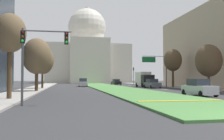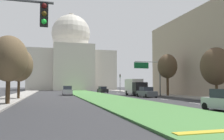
{
  "view_description": "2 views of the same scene",
  "coord_description": "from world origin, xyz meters",
  "px_view_note": "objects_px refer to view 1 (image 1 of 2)",
  "views": [
    {
      "loc": [
        -8.35,
        -9.24,
        1.83
      ],
      "look_at": [
        2.51,
        50.21,
        3.89
      ],
      "focal_mm": 39.56,
      "sensor_mm": 36.0,
      "label": 1
    },
    {
      "loc": [
        -8.15,
        -0.24,
        2.12
      ],
      "look_at": [
        0.7,
        32.28,
        4.29
      ],
      "focal_mm": 36.34,
      "sensor_mm": 36.0,
      "label": 2
    }
  ],
  "objects_px": {
    "overhead_guide_sign": "(157,64)",
    "sedan_lead_stopped": "(199,88)",
    "traffic_light_far_right": "(134,73)",
    "capitol_building": "(87,55)",
    "traffic_light_near_left": "(36,49)",
    "sedan_distant": "(83,83)",
    "box_truck_delivery": "(144,79)",
    "street_tree_right_far": "(173,60)",
    "sedan_midblock": "(152,84)",
    "street_tree_left_far": "(43,60)",
    "street_tree_right_mid": "(208,61)",
    "sedan_far_horizon": "(116,82)",
    "street_tree_left_near": "(10,34)",
    "street_tree_left_mid": "(37,56)"
  },
  "relations": [
    {
      "from": "overhead_guide_sign",
      "to": "street_tree_right_mid",
      "type": "xyz_separation_m",
      "value": [
        2.93,
        -13.5,
        -0.14
      ]
    },
    {
      "from": "street_tree_right_mid",
      "to": "street_tree_right_far",
      "type": "distance_m",
      "value": 12.36
    },
    {
      "from": "capitol_building",
      "to": "street_tree_right_far",
      "type": "relative_size",
      "value": 4.31
    },
    {
      "from": "traffic_light_near_left",
      "to": "traffic_light_far_right",
      "type": "xyz_separation_m",
      "value": [
        21.73,
        54.25,
        -0.48
      ]
    },
    {
      "from": "street_tree_left_far",
      "to": "traffic_light_near_left",
      "type": "bearing_deg",
      "value": -85.52
    },
    {
      "from": "traffic_light_near_left",
      "to": "sedan_distant",
      "type": "height_order",
      "value": "traffic_light_near_left"
    },
    {
      "from": "box_truck_delivery",
      "to": "capitol_building",
      "type": "bearing_deg",
      "value": 98.18
    },
    {
      "from": "capitol_building",
      "to": "street_tree_right_far",
      "type": "distance_m",
      "value": 60.31
    },
    {
      "from": "overhead_guide_sign",
      "to": "sedan_midblock",
      "type": "bearing_deg",
      "value": -126.14
    },
    {
      "from": "street_tree_left_far",
      "to": "sedan_midblock",
      "type": "height_order",
      "value": "street_tree_left_far"
    },
    {
      "from": "street_tree_right_mid",
      "to": "sedan_far_horizon",
      "type": "relative_size",
      "value": 1.55
    },
    {
      "from": "street_tree_right_far",
      "to": "box_truck_delivery",
      "type": "relative_size",
      "value": 1.2
    },
    {
      "from": "traffic_light_near_left",
      "to": "box_truck_delivery",
      "type": "xyz_separation_m",
      "value": [
        18.25,
        33.14,
        -2.12
      ]
    },
    {
      "from": "sedan_far_horizon",
      "to": "box_truck_delivery",
      "type": "relative_size",
      "value": 0.7
    },
    {
      "from": "street_tree_left_near",
      "to": "box_truck_delivery",
      "type": "relative_size",
      "value": 1.14
    },
    {
      "from": "street_tree_right_mid",
      "to": "street_tree_right_far",
      "type": "xyz_separation_m",
      "value": [
        -0.15,
        12.32,
        0.93
      ]
    },
    {
      "from": "overhead_guide_sign",
      "to": "street_tree_left_far",
      "type": "distance_m",
      "value": 22.36
    },
    {
      "from": "street_tree_left_near",
      "to": "box_truck_delivery",
      "type": "xyz_separation_m",
      "value": [
        20.9,
        28.56,
        -3.87
      ]
    },
    {
      "from": "traffic_light_far_right",
      "to": "overhead_guide_sign",
      "type": "xyz_separation_m",
      "value": [
        -1.7,
        -24.32,
        1.32
      ]
    },
    {
      "from": "street_tree_left_near",
      "to": "street_tree_left_mid",
      "type": "height_order",
      "value": "street_tree_left_near"
    },
    {
      "from": "street_tree_left_mid",
      "to": "box_truck_delivery",
      "type": "relative_size",
      "value": 1.14
    },
    {
      "from": "sedan_distant",
      "to": "overhead_guide_sign",
      "type": "bearing_deg",
      "value": -29.97
    },
    {
      "from": "capitol_building",
      "to": "street_tree_left_mid",
      "type": "distance_m",
      "value": 71.5
    },
    {
      "from": "box_truck_delivery",
      "to": "street_tree_right_far",
      "type": "bearing_deg",
      "value": -43.9
    },
    {
      "from": "street_tree_right_far",
      "to": "traffic_light_far_right",
      "type": "bearing_deg",
      "value": 92.43
    },
    {
      "from": "capitol_building",
      "to": "traffic_light_near_left",
      "type": "height_order",
      "value": "capitol_building"
    },
    {
      "from": "capitol_building",
      "to": "sedan_far_horizon",
      "type": "xyz_separation_m",
      "value": [
        4.98,
        -38.1,
        -11.1
      ]
    },
    {
      "from": "sedan_distant",
      "to": "street_tree_left_mid",
      "type": "bearing_deg",
      "value": -109.95
    },
    {
      "from": "traffic_light_near_left",
      "to": "street_tree_left_near",
      "type": "bearing_deg",
      "value": 120.1
    },
    {
      "from": "overhead_guide_sign",
      "to": "sedan_lead_stopped",
      "type": "relative_size",
      "value": 1.55
    },
    {
      "from": "traffic_light_near_left",
      "to": "sedan_distant",
      "type": "distance_m",
      "value": 38.76
    },
    {
      "from": "traffic_light_far_right",
      "to": "street_tree_left_mid",
      "type": "distance_m",
      "value": 43.87
    },
    {
      "from": "street_tree_left_near",
      "to": "street_tree_right_far",
      "type": "distance_m",
      "value": 35.11
    },
    {
      "from": "street_tree_left_mid",
      "to": "sedan_midblock",
      "type": "xyz_separation_m",
      "value": [
        19.81,
        9.58,
        -4.01
      ]
    },
    {
      "from": "capitol_building",
      "to": "traffic_light_far_right",
      "type": "xyz_separation_m",
      "value": [
        11.28,
        -33.17,
        -8.55
      ]
    },
    {
      "from": "street_tree_right_far",
      "to": "sedan_far_horizon",
      "type": "distance_m",
      "value": 22.35
    },
    {
      "from": "traffic_light_far_right",
      "to": "overhead_guide_sign",
      "type": "bearing_deg",
      "value": -93.99
    },
    {
      "from": "capitol_building",
      "to": "street_tree_right_far",
      "type": "height_order",
      "value": "capitol_building"
    },
    {
      "from": "overhead_guide_sign",
      "to": "sedan_midblock",
      "type": "relative_size",
      "value": 1.53
    },
    {
      "from": "overhead_guide_sign",
      "to": "sedan_far_horizon",
      "type": "relative_size",
      "value": 1.45
    },
    {
      "from": "sedan_far_horizon",
      "to": "box_truck_delivery",
      "type": "distance_m",
      "value": 16.45
    },
    {
      "from": "sedan_distant",
      "to": "box_truck_delivery",
      "type": "distance_m",
      "value": 13.64
    },
    {
      "from": "street_tree_left_mid",
      "to": "street_tree_left_near",
      "type": "bearing_deg",
      "value": -93.12
    },
    {
      "from": "traffic_light_far_right",
      "to": "sedan_distant",
      "type": "bearing_deg",
      "value": -135.17
    },
    {
      "from": "overhead_guide_sign",
      "to": "traffic_light_near_left",
      "type": "bearing_deg",
      "value": -123.79
    },
    {
      "from": "capitol_building",
      "to": "sedan_lead_stopped",
      "type": "height_order",
      "value": "capitol_building"
    },
    {
      "from": "street_tree_right_mid",
      "to": "sedan_lead_stopped",
      "type": "relative_size",
      "value": 1.65
    },
    {
      "from": "traffic_light_far_right",
      "to": "overhead_guide_sign",
      "type": "height_order",
      "value": "overhead_guide_sign"
    },
    {
      "from": "street_tree_right_far",
      "to": "sedan_lead_stopped",
      "type": "relative_size",
      "value": 1.83
    },
    {
      "from": "capitol_building",
      "to": "street_tree_right_mid",
      "type": "distance_m",
      "value": 72.47
    }
  ]
}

